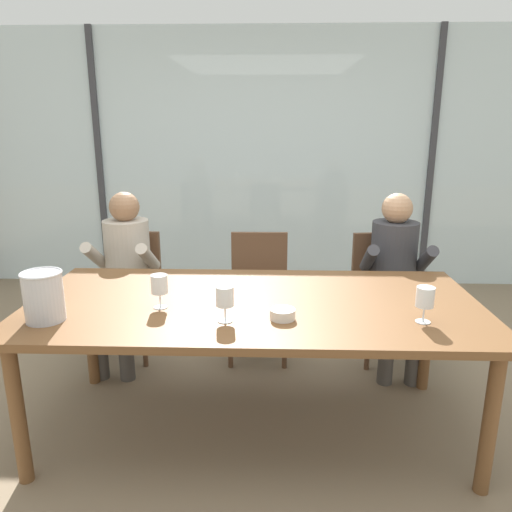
# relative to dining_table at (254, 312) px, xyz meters

# --- Properties ---
(ground) EXTENTS (14.00, 14.00, 0.00)m
(ground) POSITION_rel_dining_table_xyz_m (0.00, 1.00, -0.70)
(ground) COLOR #847056
(window_glass_panel) EXTENTS (7.57, 0.03, 2.60)m
(window_glass_panel) POSITION_rel_dining_table_xyz_m (0.00, 2.65, 0.60)
(window_glass_panel) COLOR silver
(window_glass_panel) RESTS_ON ground
(window_mullion_left) EXTENTS (0.06, 0.06, 2.60)m
(window_mullion_left) POSITION_rel_dining_table_xyz_m (-1.70, 2.63, 0.60)
(window_mullion_left) COLOR #38383D
(window_mullion_left) RESTS_ON ground
(window_mullion_right) EXTENTS (0.06, 0.06, 2.60)m
(window_mullion_right) POSITION_rel_dining_table_xyz_m (1.70, 2.63, 0.60)
(window_mullion_right) COLOR #38383D
(window_mullion_right) RESTS_ON ground
(hillside_vineyard) EXTENTS (13.57, 2.40, 1.48)m
(hillside_vineyard) POSITION_rel_dining_table_xyz_m (0.00, 5.73, 0.04)
(hillside_vineyard) COLOR #477A38
(hillside_vineyard) RESTS_ON ground
(dining_table) EXTENTS (2.37, 1.13, 0.77)m
(dining_table) POSITION_rel_dining_table_xyz_m (0.00, 0.00, 0.00)
(dining_table) COLOR brown
(dining_table) RESTS_ON ground
(chair_near_curtain) EXTENTS (0.47, 0.47, 0.89)m
(chair_near_curtain) POSITION_rel_dining_table_xyz_m (-0.97, 0.99, -0.18)
(chair_near_curtain) COLOR brown
(chair_near_curtain) RESTS_ON ground
(chair_left_of_center) EXTENTS (0.44, 0.44, 0.89)m
(chair_left_of_center) POSITION_rel_dining_table_xyz_m (-0.00, 0.98, -0.18)
(chair_left_of_center) COLOR brown
(chair_left_of_center) RESTS_ON ground
(chair_center) EXTENTS (0.50, 0.50, 0.89)m
(chair_center) POSITION_rel_dining_table_xyz_m (0.92, 1.01, -0.18)
(chair_center) COLOR brown
(chair_center) RESTS_ON ground
(person_beige_jumper) EXTENTS (0.48, 0.62, 1.21)m
(person_beige_jumper) POSITION_rel_dining_table_xyz_m (-0.95, 0.84, -0.00)
(person_beige_jumper) COLOR #B7AD9E
(person_beige_jumper) RESTS_ON ground
(person_charcoal_jacket) EXTENTS (0.47, 0.62, 1.21)m
(person_charcoal_jacket) POSITION_rel_dining_table_xyz_m (0.95, 0.83, -0.00)
(person_charcoal_jacket) COLOR #38383D
(person_charcoal_jacket) RESTS_ON ground
(ice_bucket_primary) EXTENTS (0.19, 0.19, 0.24)m
(ice_bucket_primary) POSITION_rel_dining_table_xyz_m (-0.98, -0.30, 0.19)
(ice_bucket_primary) COLOR #B7B7BC
(ice_bucket_primary) RESTS_ON dining_table
(tasting_bowl) EXTENTS (0.12, 0.12, 0.05)m
(tasting_bowl) POSITION_rel_dining_table_xyz_m (0.15, -0.24, 0.09)
(tasting_bowl) COLOR silver
(tasting_bowl) RESTS_ON dining_table
(wine_glass_by_left_taster) EXTENTS (0.08, 0.08, 0.17)m
(wine_glass_by_left_taster) POSITION_rel_dining_table_xyz_m (-0.47, -0.11, 0.18)
(wine_glass_by_left_taster) COLOR silver
(wine_glass_by_left_taster) RESTS_ON dining_table
(wine_glass_near_bucket) EXTENTS (0.08, 0.08, 0.17)m
(wine_glass_near_bucket) POSITION_rel_dining_table_xyz_m (-0.12, -0.28, 0.18)
(wine_glass_near_bucket) COLOR silver
(wine_glass_near_bucket) RESTS_ON dining_table
(wine_glass_center_pour) EXTENTS (0.08, 0.08, 0.17)m
(wine_glass_center_pour) POSITION_rel_dining_table_xyz_m (0.81, -0.26, 0.18)
(wine_glass_center_pour) COLOR silver
(wine_glass_center_pour) RESTS_ON dining_table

